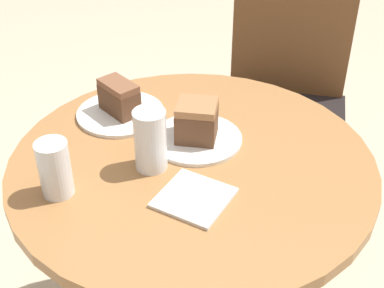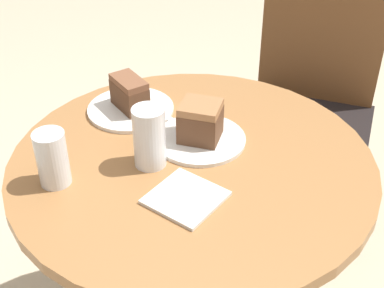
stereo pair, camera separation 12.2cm
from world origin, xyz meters
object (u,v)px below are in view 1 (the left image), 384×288
chair (284,92)px  plate_far (121,113)px  plate_near (197,139)px  glass_lemonade (151,143)px  cake_slice_far (119,97)px  glass_water (55,171)px  cake_slice_near (197,121)px

chair → plate_far: (-0.29, -0.70, 0.24)m
plate_near → glass_lemonade: glass_lemonade is taller
chair → plate_near: bearing=-103.6°
cake_slice_far → glass_lemonade: bearing=-44.7°
plate_far → glass_water: size_ratio=1.80×
plate_far → glass_water: bearing=-85.1°
glass_lemonade → plate_near: bearing=67.4°
chair → cake_slice_near: chair is taller
plate_near → glass_lemonade: size_ratio=1.53×
chair → cake_slice_near: (-0.06, -0.73, 0.29)m
glass_lemonade → chair: bearing=82.5°
cake_slice_far → plate_far: bearing=0.0°
plate_far → cake_slice_far: cake_slice_far is taller
chair → plate_far: 0.79m
cake_slice_near → glass_water: (-0.20, -0.29, 0.00)m
chair → cake_slice_near: size_ratio=8.78×
plate_far → plate_near: bearing=-8.8°
cake_slice_near → glass_lemonade: (-0.06, -0.13, 0.01)m
plate_far → cake_slice_far: (0.00, 0.00, 0.05)m
chair → plate_near: 0.77m
glass_water → plate_far: bearing=94.9°
glass_water → glass_lemonade: bearing=47.5°
cake_slice_near → cake_slice_far: (-0.23, 0.04, -0.00)m
glass_lemonade → glass_water: bearing=-132.5°
glass_water → plate_near: bearing=55.6°
chair → plate_near: size_ratio=4.44×
plate_near → chair: bearing=85.5°
cake_slice_near → glass_water: 0.35m
cake_slice_far → glass_water: bearing=-85.1°
plate_near → glass_water: bearing=-124.4°
chair → cake_slice_far: size_ratio=7.86×
glass_lemonade → glass_water: 0.21m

